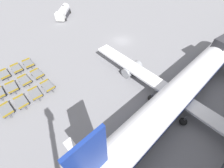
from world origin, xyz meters
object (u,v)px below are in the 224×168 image
baggage_dolly_row_far_col_b (37,74)px  baggage_dolly_row_far_col_c (48,86)px  airplane (181,90)px  baggage_dolly_row_near_col_c (6,110)px  baggage_dolly_row_far_col_a (28,64)px  baggage_dolly_row_mid_a_col_b (12,88)px  baggage_dolly_row_mid_b_col_b (25,81)px  baggage_dolly_row_mid_a_col_a (4,75)px  baggage_dolly_row_mid_b_col_a (17,69)px  baggage_dolly_row_mid_a_col_c (22,102)px  fuel_tanker_primary (64,12)px  baggage_dolly_row_mid_b_col_c (35,94)px

baggage_dolly_row_far_col_b → baggage_dolly_row_far_col_c: 4.43m
airplane → baggage_dolly_row_far_col_b: airplane is taller
baggage_dolly_row_near_col_c → baggage_dolly_row_far_col_a: same height
baggage_dolly_row_mid_a_col_b → baggage_dolly_row_mid_b_col_b: (-0.18, 2.46, 0.00)m
baggage_dolly_row_mid_a_col_a → baggage_dolly_row_mid_b_col_a: bearing=91.8°
baggage_dolly_row_mid_a_col_b → baggage_dolly_row_mid_a_col_c: (4.53, 0.07, 0.00)m
baggage_dolly_row_near_col_c → baggage_dolly_row_mid_a_col_a: (-9.11, 2.43, 0.00)m
baggage_dolly_row_far_col_b → baggage_dolly_row_far_col_c: (4.43, 0.09, 0.00)m
baggage_dolly_row_mid_a_col_a → baggage_dolly_row_mid_b_col_a: 2.52m
baggage_dolly_row_mid_b_col_a → baggage_dolly_row_far_col_c: same height
baggage_dolly_row_near_col_c → baggage_dolly_row_far_col_b: (-4.68, 7.45, 0.00)m
baggage_dolly_row_mid_b_col_b → baggage_dolly_row_far_col_c: (4.38, 2.66, 0.00)m
baggage_dolly_row_mid_a_col_a → baggage_dolly_row_far_col_a: (-0.01, 4.98, 0.00)m
fuel_tanker_primary → baggage_dolly_row_mid_b_col_b: (20.52, -20.80, -0.87)m
baggage_dolly_row_mid_b_col_b → baggage_dolly_row_far_col_a: same height
fuel_tanker_primary → baggage_dolly_row_mid_a_col_b: (20.70, -23.26, -0.87)m
airplane → baggage_dolly_row_far_col_b: bearing=-145.4°
baggage_dolly_row_far_col_a → baggage_dolly_row_mid_b_col_b: bearing=-29.4°
baggage_dolly_row_mid_b_col_a → baggage_dolly_row_mid_b_col_c: bearing=0.5°
airplane → baggage_dolly_row_mid_b_col_c: bearing=-134.8°
fuel_tanker_primary → baggage_dolly_row_far_col_c: bearing=-36.1°
baggage_dolly_row_mid_a_col_c → baggage_dolly_row_mid_b_col_a: size_ratio=1.00×
baggage_dolly_row_mid_a_col_b → baggage_dolly_row_mid_b_col_c: bearing=30.8°
baggage_dolly_row_mid_b_col_c → baggage_dolly_row_mid_b_col_a: bearing=-179.5°
baggage_dolly_row_mid_b_col_a → baggage_dolly_row_far_col_b: same height
baggage_dolly_row_mid_a_col_c → baggage_dolly_row_far_col_b: (-4.77, 4.96, 0.00)m
baggage_dolly_row_mid_a_col_a → baggage_dolly_row_mid_b_col_c: bearing=16.0°
baggage_dolly_row_near_col_c → baggage_dolly_row_mid_a_col_c: size_ratio=1.01×
baggage_dolly_row_mid_b_col_a → baggage_dolly_row_far_col_a: size_ratio=1.00×
baggage_dolly_row_near_col_c → baggage_dolly_row_mid_b_col_a: bearing=151.7°
baggage_dolly_row_mid_a_col_b → baggage_dolly_row_far_col_b: bearing=92.7°
baggage_dolly_row_far_col_a → baggage_dolly_row_mid_a_col_a: bearing=-89.9°
baggage_dolly_row_near_col_c → baggage_dolly_row_mid_a_col_c: 2.49m
baggage_dolly_row_mid_a_col_c → baggage_dolly_row_mid_b_col_b: 5.28m
airplane → baggage_dolly_row_mid_b_col_c: 25.36m
baggage_dolly_row_near_col_c → baggage_dolly_row_mid_a_col_b: same height
fuel_tanker_primary → baggage_dolly_row_mid_b_col_a: (15.95, -20.73, -0.87)m
fuel_tanker_primary → baggage_dolly_row_mid_a_col_a: (16.03, -23.25, -0.87)m
baggage_dolly_row_near_col_c → baggage_dolly_row_mid_a_col_a: 9.43m
fuel_tanker_primary → baggage_dolly_row_mid_a_col_b: bearing=-48.3°
baggage_dolly_row_mid_b_col_b → baggage_dolly_row_far_col_a: bearing=150.6°
baggage_dolly_row_near_col_c → baggage_dolly_row_mid_a_col_b: bearing=151.4°
baggage_dolly_row_mid_b_col_c → baggage_dolly_row_far_col_b: same height
airplane → baggage_dolly_row_mid_a_col_c: size_ratio=12.56×
baggage_dolly_row_mid_a_col_b → baggage_dolly_row_mid_a_col_c: bearing=0.9°
baggage_dolly_row_mid_a_col_c → baggage_dolly_row_far_col_a: 10.43m
baggage_dolly_row_mid_b_col_c → baggage_dolly_row_far_col_a: 9.38m
fuel_tanker_primary → baggage_dolly_row_far_col_b: (20.46, -18.23, -0.87)m
baggage_dolly_row_mid_a_col_b → baggage_dolly_row_mid_b_col_c: 5.11m
baggage_dolly_row_mid_b_col_b → baggage_dolly_row_near_col_c: bearing=-46.5°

